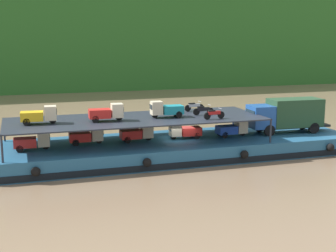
{
  "coord_description": "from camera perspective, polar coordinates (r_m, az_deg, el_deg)",
  "views": [
    {
      "loc": [
        -13.01,
        -37.78,
        10.29
      ],
      "look_at": [
        -1.05,
        0.0,
        2.7
      ],
      "focal_mm": 50.82,
      "sensor_mm": 36.0,
      "label": 1
    }
  ],
  "objects": [
    {
      "name": "mini_truck_lower_bow",
      "position": [
        42.22,
        7.73,
        -0.32
      ],
      "size": [
        2.76,
        1.24,
        1.38
      ],
      "color": "#1E47B7",
      "rests_on": "cargo_barge"
    },
    {
      "name": "mini_truck_lower_aft",
      "position": [
        39.44,
        -9.72,
        -1.17
      ],
      "size": [
        2.75,
        1.22,
        1.38
      ],
      "color": "red",
      "rests_on": "cargo_barge"
    },
    {
      "name": "motorcycle_upper_stbd",
      "position": [
        43.23,
        3.14,
        2.37
      ],
      "size": [
        1.9,
        0.55,
        0.87
      ],
      "color": "black",
      "rests_on": "cargo_rack"
    },
    {
      "name": "mini_truck_upper_fore",
      "position": [
        39.81,
        -0.23,
        2.03
      ],
      "size": [
        2.77,
        1.26,
        1.38
      ],
      "color": "teal",
      "rests_on": "cargo_rack"
    },
    {
      "name": "cargo_barge",
      "position": [
        41.06,
        1.4,
        -2.6
      ],
      "size": [
        30.43,
        8.7,
        1.5
      ],
      "color": "#23567A",
      "rests_on": "ground"
    },
    {
      "name": "ground_plane",
      "position": [
        41.26,
        1.39,
        -3.6
      ],
      "size": [
        400.0,
        400.0,
        0.0
      ],
      "primitive_type": "plane",
      "color": "#7F664C"
    },
    {
      "name": "motorcycle_upper_centre",
      "position": [
        41.2,
        4.24,
        1.94
      ],
      "size": [
        1.9,
        0.55,
        0.87
      ],
      "color": "black",
      "rests_on": "cargo_rack"
    },
    {
      "name": "mini_truck_lower_mid",
      "position": [
        40.03,
        -3.72,
        -0.86
      ],
      "size": [
        2.75,
        1.22,
        1.38
      ],
      "color": "red",
      "rests_on": "cargo_barge"
    },
    {
      "name": "covered_lorry",
      "position": [
        44.65,
        14.07,
        1.37
      ],
      "size": [
        7.92,
        2.55,
        3.1
      ],
      "color": "#1E4C99",
      "rests_on": "cargo_barge"
    },
    {
      "name": "mini_truck_upper_mid",
      "position": [
        38.4,
        -7.37,
        1.61
      ],
      "size": [
        2.79,
        1.29,
        1.38
      ],
      "color": "red",
      "rests_on": "cargo_rack"
    },
    {
      "name": "cargo_rack",
      "position": [
        39.49,
        -3.81,
        0.82
      ],
      "size": [
        21.23,
        7.36,
        2.0
      ],
      "color": "#232833",
      "rests_on": "cargo_barge"
    },
    {
      "name": "mini_truck_lower_stern",
      "position": [
        38.32,
        -15.94,
        -1.79
      ],
      "size": [
        2.77,
        1.25,
        1.38
      ],
      "color": "red",
      "rests_on": "cargo_barge"
    },
    {
      "name": "hillside_far_bank",
      "position": [
        105.93,
        -10.81,
        13.99
      ],
      "size": [
        112.26,
        38.56,
        29.19
      ],
      "color": "#286023",
      "rests_on": "ground"
    },
    {
      "name": "mini_truck_lower_fore",
      "position": [
        40.99,
        2.0,
        -0.56
      ],
      "size": [
        2.79,
        1.28,
        1.38
      ],
      "color": "red",
      "rests_on": "cargo_barge"
    },
    {
      "name": "mini_truck_upper_stern",
      "position": [
        38.16,
        -15.17,
        1.26
      ],
      "size": [
        2.79,
        1.3,
        1.38
      ],
      "color": "gold",
      "rests_on": "cargo_rack"
    },
    {
      "name": "motorcycle_upper_port",
      "position": [
        39.21,
        5.54,
        1.46
      ],
      "size": [
        1.9,
        0.55,
        0.87
      ],
      "color": "black",
      "rests_on": "cargo_rack"
    }
  ]
}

